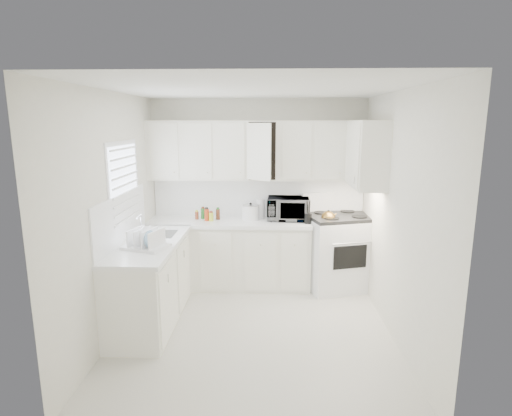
{
  "coord_description": "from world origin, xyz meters",
  "views": [
    {
      "loc": [
        0.18,
        -4.24,
        2.28
      ],
      "look_at": [
        0.0,
        0.7,
        1.25
      ],
      "focal_mm": 29.01,
      "sensor_mm": 36.0,
      "label": 1
    }
  ],
  "objects_px": {
    "stove": "(339,241)",
    "tea_kettle": "(328,217)",
    "rice_cooker": "(251,211)",
    "utensil_crock": "(308,212)",
    "microwave": "(288,206)",
    "dish_rack": "(145,237)"
  },
  "relations": [
    {
      "from": "microwave",
      "to": "rice_cooker",
      "type": "bearing_deg",
      "value": -176.62
    },
    {
      "from": "stove",
      "to": "microwave",
      "type": "relative_size",
      "value": 2.34
    },
    {
      "from": "rice_cooker",
      "to": "dish_rack",
      "type": "relative_size",
      "value": 0.54
    },
    {
      "from": "microwave",
      "to": "rice_cooker",
      "type": "xyz_separation_m",
      "value": [
        -0.52,
        -0.01,
        -0.07
      ]
    },
    {
      "from": "tea_kettle",
      "to": "microwave",
      "type": "bearing_deg",
      "value": 137.46
    },
    {
      "from": "tea_kettle",
      "to": "microwave",
      "type": "relative_size",
      "value": 0.41
    },
    {
      "from": "utensil_crock",
      "to": "rice_cooker",
      "type": "bearing_deg",
      "value": 165.49
    },
    {
      "from": "stove",
      "to": "utensil_crock",
      "type": "relative_size",
      "value": 4.14
    },
    {
      "from": "stove",
      "to": "utensil_crock",
      "type": "xyz_separation_m",
      "value": [
        -0.44,
        -0.14,
        0.45
      ]
    },
    {
      "from": "stove",
      "to": "dish_rack",
      "type": "relative_size",
      "value": 2.99
    },
    {
      "from": "stove",
      "to": "microwave",
      "type": "bearing_deg",
      "value": 158.63
    },
    {
      "from": "stove",
      "to": "tea_kettle",
      "type": "xyz_separation_m",
      "value": [
        -0.18,
        -0.16,
        0.38
      ]
    },
    {
      "from": "stove",
      "to": "utensil_crock",
      "type": "distance_m",
      "value": 0.65
    },
    {
      "from": "tea_kettle",
      "to": "rice_cooker",
      "type": "distance_m",
      "value": 1.07
    },
    {
      "from": "stove",
      "to": "rice_cooker",
      "type": "height_order",
      "value": "stove"
    },
    {
      "from": "rice_cooker",
      "to": "stove",
      "type": "bearing_deg",
      "value": 8.92
    },
    {
      "from": "rice_cooker",
      "to": "utensil_crock",
      "type": "relative_size",
      "value": 0.74
    },
    {
      "from": "stove",
      "to": "microwave",
      "type": "height_order",
      "value": "microwave"
    },
    {
      "from": "rice_cooker",
      "to": "dish_rack",
      "type": "distance_m",
      "value": 1.73
    },
    {
      "from": "tea_kettle",
      "to": "dish_rack",
      "type": "distance_m",
      "value": 2.4
    },
    {
      "from": "stove",
      "to": "tea_kettle",
      "type": "height_order",
      "value": "stove"
    },
    {
      "from": "tea_kettle",
      "to": "rice_cooker",
      "type": "xyz_separation_m",
      "value": [
        -1.04,
        0.22,
        0.02
      ]
    }
  ]
}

